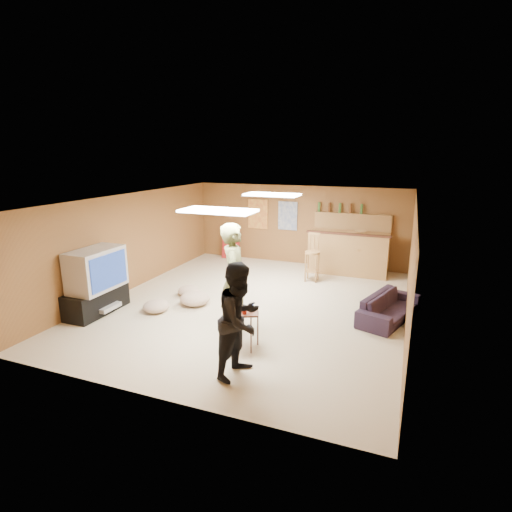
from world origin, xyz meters
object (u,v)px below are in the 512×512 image
(bar_counter, at_px, (348,253))
(tray_table, at_px, (243,329))
(sofa, at_px, (389,307))
(tv_body, at_px, (96,269))
(person_olive, at_px, (235,280))
(person_black, at_px, (240,320))

(bar_counter, bearing_deg, tray_table, -101.38)
(sofa, xyz_separation_m, tray_table, (-2.16, -2.03, 0.07))
(tv_body, xyz_separation_m, person_olive, (2.86, 0.15, 0.08))
(tray_table, bearing_deg, sofa, 43.26)
(person_olive, xyz_separation_m, sofa, (2.49, 1.58, -0.74))
(tray_table, bearing_deg, person_black, -69.48)
(person_black, height_order, tray_table, person_black)
(person_olive, bearing_deg, sofa, -77.57)
(bar_counter, distance_m, tray_table, 4.85)
(person_olive, relative_size, tray_table, 3.16)
(tv_body, height_order, sofa, tv_body)
(person_black, bearing_deg, tray_table, 32.48)
(person_black, bearing_deg, person_olive, 39.15)
(person_olive, relative_size, person_black, 1.18)
(bar_counter, distance_m, sofa, 2.99)
(tv_body, distance_m, sofa, 5.66)
(bar_counter, bearing_deg, person_black, -96.97)
(person_black, relative_size, sofa, 1.01)
(bar_counter, height_order, sofa, bar_counter)
(person_black, xyz_separation_m, sofa, (1.87, 2.78, -0.59))
(tv_body, distance_m, person_olive, 2.86)
(sofa, height_order, tray_table, tray_table)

